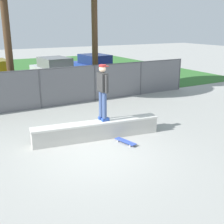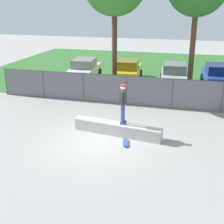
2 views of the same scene
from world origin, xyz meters
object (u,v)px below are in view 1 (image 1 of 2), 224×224
concrete_ledge (97,130)px  car_silver (54,70)px  skateboarder (103,90)px  car_blue (94,66)px  skateboard (125,141)px

concrete_ledge → car_silver: 9.96m
skateboarder → concrete_ledge: bearing=-168.0°
concrete_ledge → car_blue: car_blue is taller
concrete_ledge → skateboarder: 1.35m
concrete_ledge → skateboarder: size_ratio=2.33×
skateboarder → car_blue: 11.22m
skateboard → car_blue: bearing=69.0°
concrete_ledge → car_blue: (4.85, 10.26, 0.54)m
concrete_ledge → car_silver: size_ratio=0.99×
skateboarder → car_blue: size_ratio=0.42×
skateboard → car_blue: 11.91m
skateboarder → car_blue: skateboarder is taller
skateboarder → car_blue: (4.60, 10.21, -0.78)m
skateboard → car_silver: size_ratio=0.19×
skateboard → car_blue: size_ratio=0.19×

